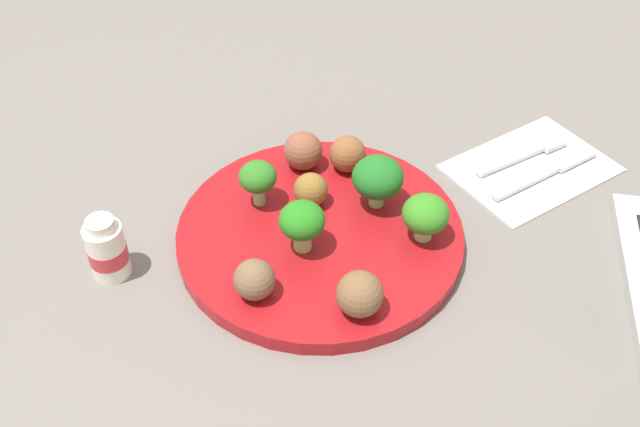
# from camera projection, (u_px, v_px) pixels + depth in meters

# --- Properties ---
(ground_plane) EXTENTS (4.00, 4.00, 0.00)m
(ground_plane) POSITION_uv_depth(u_px,v_px,m) (320.00, 240.00, 0.73)
(ground_plane) COLOR slate
(plate) EXTENTS (0.28, 0.28, 0.02)m
(plate) POSITION_uv_depth(u_px,v_px,m) (320.00, 234.00, 0.72)
(plate) COLOR maroon
(plate) RESTS_ON ground_plane
(broccoli_floret_center) EXTENTS (0.04, 0.04, 0.05)m
(broccoli_floret_center) POSITION_uv_depth(u_px,v_px,m) (258.00, 178.00, 0.73)
(broccoli_floret_center) COLOR #8FC983
(broccoli_floret_center) RESTS_ON plate
(broccoli_floret_back_right) EXTENTS (0.05, 0.05, 0.06)m
(broccoli_floret_back_right) POSITION_uv_depth(u_px,v_px,m) (378.00, 178.00, 0.72)
(broccoli_floret_back_right) COLOR #92D07A
(broccoli_floret_back_right) RESTS_ON plate
(broccoli_floret_front_left) EXTENTS (0.04, 0.04, 0.05)m
(broccoli_floret_front_left) POSITION_uv_depth(u_px,v_px,m) (302.00, 222.00, 0.68)
(broccoli_floret_front_left) COLOR #96CF6E
(broccoli_floret_front_left) RESTS_ON plate
(broccoli_floret_far_rim) EXTENTS (0.04, 0.04, 0.05)m
(broccoli_floret_far_rim) POSITION_uv_depth(u_px,v_px,m) (425.00, 215.00, 0.69)
(broccoli_floret_far_rim) COLOR #A3CD84
(broccoli_floret_far_rim) RESTS_ON plate
(meatball_front_left) EXTENTS (0.04, 0.04, 0.04)m
(meatball_front_left) POSITION_uv_depth(u_px,v_px,m) (303.00, 151.00, 0.78)
(meatball_front_left) COLOR brown
(meatball_front_left) RESTS_ON plate
(meatball_mid_right) EXTENTS (0.04, 0.04, 0.04)m
(meatball_mid_right) POSITION_uv_depth(u_px,v_px,m) (360.00, 294.00, 0.63)
(meatball_mid_right) COLOR brown
(meatball_mid_right) RESTS_ON plate
(meatball_far_rim) EXTENTS (0.04, 0.04, 0.04)m
(meatball_far_rim) POSITION_uv_depth(u_px,v_px,m) (348.00, 154.00, 0.77)
(meatball_far_rim) COLOR brown
(meatball_far_rim) RESTS_ON plate
(meatball_back_left) EXTENTS (0.03, 0.03, 0.03)m
(meatball_back_left) POSITION_uv_depth(u_px,v_px,m) (311.00, 190.00, 0.74)
(meatball_back_left) COLOR brown
(meatball_back_left) RESTS_ON plate
(meatball_back_right) EXTENTS (0.04, 0.04, 0.04)m
(meatball_back_right) POSITION_uv_depth(u_px,v_px,m) (254.00, 280.00, 0.65)
(meatball_back_right) COLOR brown
(meatball_back_right) RESTS_ON plate
(napkin) EXTENTS (0.18, 0.14, 0.01)m
(napkin) POSITION_uv_depth(u_px,v_px,m) (531.00, 167.00, 0.81)
(napkin) COLOR white
(napkin) RESTS_ON ground_plane
(fork) EXTENTS (0.12, 0.02, 0.01)m
(fork) POSITION_uv_depth(u_px,v_px,m) (525.00, 153.00, 0.82)
(fork) COLOR silver
(fork) RESTS_ON napkin
(knife) EXTENTS (0.15, 0.03, 0.01)m
(knife) POSITION_uv_depth(u_px,v_px,m) (549.00, 170.00, 0.80)
(knife) COLOR silver
(knife) RESTS_ON napkin
(yogurt_bottle) EXTENTS (0.04, 0.04, 0.07)m
(yogurt_bottle) POSITION_uv_depth(u_px,v_px,m) (107.00, 250.00, 0.68)
(yogurt_bottle) COLOR white
(yogurt_bottle) RESTS_ON ground_plane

